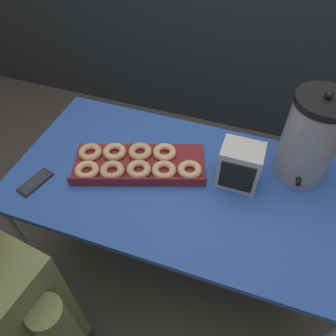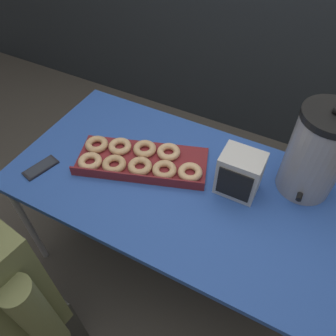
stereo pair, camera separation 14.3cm
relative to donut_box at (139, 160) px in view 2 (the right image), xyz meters
name	(u,v)px [view 2 (the right image)]	position (x,y,z in m)	size (l,w,h in m)	color
ground_plane	(177,257)	(0.22, -0.01, -0.74)	(12.00, 12.00, 0.00)	#4C473F
folding_table	(180,188)	(0.22, -0.01, -0.06)	(1.53, 0.81, 0.71)	#2D56B2
donut_box	(139,160)	(0.00, 0.00, 0.00)	(0.65, 0.43, 0.05)	maroon
coffee_urn	(317,153)	(0.71, 0.22, 0.18)	(0.23, 0.26, 0.43)	#939399
cell_phone	(41,168)	(-0.38, -0.24, -0.02)	(0.10, 0.17, 0.01)	black
space_heater	(240,174)	(0.46, 0.06, 0.08)	(0.17, 0.14, 0.20)	silver
person_seated	(3,288)	(-0.18, -0.71, -0.13)	(0.61, 0.30, 1.28)	#33332D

